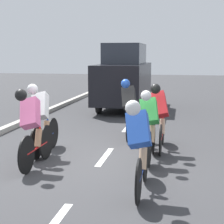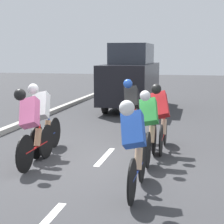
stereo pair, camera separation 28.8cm
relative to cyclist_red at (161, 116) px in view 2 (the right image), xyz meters
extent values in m
plane|color=#38383A|center=(1.08, 1.08, -0.79)|extent=(60.00, 60.00, 0.00)
cube|color=white|center=(1.08, 0.73, -0.78)|extent=(0.12, 1.40, 0.01)
cube|color=white|center=(1.08, -2.47, -0.78)|extent=(0.12, 1.40, 0.01)
cylinder|color=black|center=(-0.05, -0.57, -0.45)|extent=(0.03, 0.67, 0.67)
cylinder|color=black|center=(-0.05, 0.42, -0.45)|extent=(0.03, 0.67, 0.67)
cylinder|color=red|center=(-0.05, -0.08, -0.45)|extent=(0.04, 0.99, 0.04)
cylinder|color=red|center=(-0.05, -0.25, -0.24)|extent=(0.04, 0.04, 0.42)
cylinder|color=#1999D8|center=(-0.05, -0.13, -0.35)|extent=(0.07, 0.07, 0.16)
cylinder|color=beige|center=(-0.05, -0.15, -0.27)|extent=(0.12, 0.23, 0.36)
cube|color=red|center=(0.02, 0.02, 0.24)|extent=(0.45, 0.49, 0.64)
sphere|color=black|center=(0.09, 0.24, 0.60)|extent=(0.22, 0.22, 0.22)
cylinder|color=black|center=(0.78, -1.63, -0.44)|extent=(0.03, 0.70, 0.70)
cylinder|color=black|center=(0.78, -0.60, -0.44)|extent=(0.03, 0.70, 0.70)
cylinder|color=red|center=(0.78, -1.11, -0.44)|extent=(0.04, 1.03, 0.04)
cylinder|color=red|center=(0.78, -1.29, -0.23)|extent=(0.04, 0.04, 0.42)
cylinder|color=white|center=(0.78, -1.16, -0.34)|extent=(0.07, 0.07, 0.16)
cylinder|color=#DBAD84|center=(0.78, -1.19, -0.26)|extent=(0.12, 0.23, 0.36)
cube|color=black|center=(0.83, -1.01, 0.25)|extent=(0.42, 0.48, 0.62)
sphere|color=blue|center=(0.89, -0.79, 0.62)|extent=(0.22, 0.22, 0.22)
cylinder|color=black|center=(2.39, 0.21, -0.44)|extent=(0.03, 0.69, 0.69)
cylinder|color=black|center=(2.39, 1.17, -0.44)|extent=(0.03, 0.69, 0.69)
cylinder|color=navy|center=(2.39, 0.69, -0.44)|extent=(0.04, 0.96, 0.04)
cylinder|color=navy|center=(2.39, 0.53, -0.23)|extent=(0.04, 0.04, 0.42)
cylinder|color=yellow|center=(2.39, 0.64, -0.34)|extent=(0.07, 0.07, 0.16)
cylinder|color=tan|center=(2.39, 0.62, -0.26)|extent=(0.12, 0.23, 0.36)
cube|color=white|center=(2.45, 0.79, 0.25)|extent=(0.43, 0.49, 0.63)
sphere|color=white|center=(2.51, 1.01, 0.62)|extent=(0.22, 0.22, 0.22)
cylinder|color=black|center=(2.22, 1.07, -0.44)|extent=(0.03, 0.69, 0.69)
cylinder|color=black|center=(2.22, 2.06, -0.44)|extent=(0.03, 0.69, 0.69)
cylinder|color=red|center=(2.22, 1.56, -0.44)|extent=(0.04, 0.98, 0.04)
cylinder|color=red|center=(2.22, 1.39, -0.23)|extent=(0.04, 0.04, 0.42)
cylinder|color=green|center=(2.22, 1.51, -0.34)|extent=(0.07, 0.07, 0.16)
cylinder|color=tan|center=(2.22, 1.49, -0.26)|extent=(0.12, 0.23, 0.36)
cube|color=pink|center=(2.29, 1.66, 0.25)|extent=(0.46, 0.48, 0.63)
sphere|color=black|center=(2.36, 1.88, 0.61)|extent=(0.22, 0.22, 0.22)
cylinder|color=black|center=(0.11, 0.30, -0.45)|extent=(0.03, 0.68, 0.68)
cylinder|color=black|center=(0.11, 1.27, -0.45)|extent=(0.03, 0.68, 0.68)
cylinder|color=black|center=(0.11, 0.78, -0.45)|extent=(0.04, 0.97, 0.04)
cylinder|color=black|center=(0.11, 0.61, -0.24)|extent=(0.04, 0.04, 0.42)
cylinder|color=green|center=(0.11, 0.73, -0.35)|extent=(0.07, 0.07, 0.16)
cylinder|color=#DBAD84|center=(0.11, 0.71, -0.27)|extent=(0.12, 0.23, 0.36)
cube|color=green|center=(0.16, 0.88, 0.22)|extent=(0.41, 0.45, 0.57)
sphere|color=white|center=(0.20, 1.10, 0.55)|extent=(0.20, 0.20, 0.20)
cylinder|color=black|center=(0.10, 2.06, -0.45)|extent=(0.03, 0.67, 0.67)
cylinder|color=black|center=(0.10, 3.04, -0.45)|extent=(0.03, 0.67, 0.67)
cylinder|color=navy|center=(0.10, 2.55, -0.45)|extent=(0.04, 0.98, 0.04)
cylinder|color=navy|center=(0.10, 2.38, -0.24)|extent=(0.04, 0.04, 0.42)
cylinder|color=green|center=(0.10, 2.50, -0.35)|extent=(0.07, 0.07, 0.16)
cylinder|color=#DBAD84|center=(0.10, 2.48, -0.27)|extent=(0.12, 0.23, 0.36)
cube|color=blue|center=(0.16, 2.65, 0.22)|extent=(0.43, 0.46, 0.60)
sphere|color=white|center=(0.22, 2.87, 0.58)|extent=(0.22, 0.22, 0.22)
cylinder|color=black|center=(1.09, -4.77, -0.47)|extent=(0.14, 0.64, 0.64)
cylinder|color=black|center=(2.45, -4.77, -0.47)|extent=(0.14, 0.64, 0.64)
cylinder|color=black|center=(1.09, -7.59, -0.47)|extent=(0.14, 0.64, 0.64)
cylinder|color=black|center=(2.45, -7.59, -0.47)|extent=(0.14, 0.64, 0.64)
cube|color=black|center=(1.77, -6.18, 0.23)|extent=(1.70, 4.54, 1.40)
cube|color=#2D333D|center=(1.77, -6.41, 1.32)|extent=(1.39, 2.50, 0.77)
camera|label=1|loc=(-0.47, 8.10, 1.35)|focal=60.00mm
camera|label=2|loc=(-0.76, 8.04, 1.35)|focal=60.00mm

